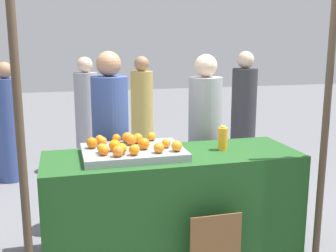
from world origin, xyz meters
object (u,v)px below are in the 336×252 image
at_px(stall_counter, 173,204).
at_px(vendor_left, 111,148).
at_px(orange_0, 127,137).
at_px(juice_bottle, 223,139).
at_px(chalkboard_sign, 215,249).
at_px(vendor_right, 204,143).
at_px(orange_1, 134,150).

xyz_separation_m(stall_counter, vendor_left, (-0.43, 0.62, 0.35)).
height_order(orange_0, juice_bottle, juice_bottle).
bearing_deg(orange_0, chalkboard_sign, -53.87).
relative_size(orange_0, juice_bottle, 0.43).
bearing_deg(juice_bottle, vendor_right, 83.18).
bearing_deg(orange_1, stall_counter, 26.44).
distance_m(stall_counter, juice_bottle, 0.69).
distance_m(orange_0, vendor_right, 0.98).
bearing_deg(juice_bottle, vendor_left, 144.67).
relative_size(stall_counter, orange_1, 25.55).
bearing_deg(vendor_right, orange_0, -152.51).
height_order(juice_bottle, chalkboard_sign, juice_bottle).
xyz_separation_m(orange_1, chalkboard_sign, (0.54, -0.32, -0.71)).
bearing_deg(orange_1, chalkboard_sign, -30.83).
distance_m(orange_1, juice_bottle, 0.80).
bearing_deg(chalkboard_sign, orange_1, 149.17).
height_order(chalkboard_sign, vendor_right, vendor_right).
relative_size(juice_bottle, vendor_right, 0.13).
distance_m(stall_counter, vendor_left, 0.83).
bearing_deg(vendor_right, juice_bottle, -96.82).
relative_size(orange_0, vendor_left, 0.05).
bearing_deg(vendor_left, juice_bottle, -35.33).
height_order(stall_counter, chalkboard_sign, stall_counter).
bearing_deg(orange_0, stall_counter, -34.29).
height_order(juice_bottle, vendor_right, vendor_right).
bearing_deg(chalkboard_sign, juice_bottle, 64.10).
bearing_deg(orange_0, vendor_left, 102.91).
height_order(stall_counter, vendor_left, vendor_left).
distance_m(juice_bottle, vendor_right, 0.69).
distance_m(vendor_left, vendor_right, 0.94).
bearing_deg(orange_1, juice_bottle, 13.28).
xyz_separation_m(juice_bottle, vendor_right, (0.08, 0.66, -0.20)).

